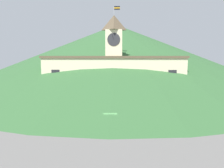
{
  "coord_description": "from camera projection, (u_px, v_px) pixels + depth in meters",
  "views": [
    {
      "loc": [
        1.78,
        -39.25,
        12.68
      ],
      "look_at": [
        0.0,
        7.69,
        6.71
      ],
      "focal_mm": 35.0,
      "sensor_mm": 36.0,
      "label": 1
    }
  ],
  "objects": [
    {
      "name": "car_black_suv",
      "position": [
        113.0,
        108.0,
        50.25
      ],
      "size": [
        5.08,
        2.78,
        1.8
      ],
      "rotation": [
        0.0,
        0.0,
        3.25
      ],
      "color": "black",
      "rests_on": "ground"
    },
    {
      "name": "civic_building",
      "position": [
        114.0,
        77.0,
        61.47
      ],
      "size": [
        38.49,
        10.31,
        26.25
      ],
      "color": "beige",
      "rests_on": "ground"
    },
    {
      "name": "street_lamp_center",
      "position": [
        164.0,
        93.0,
        54.75
      ],
      "size": [
        1.26,
        0.36,
        4.72
      ],
      "color": "black",
      "rests_on": "ground"
    },
    {
      "name": "car_yellow_coupe",
      "position": [
        33.0,
        113.0,
        46.58
      ],
      "size": [
        4.32,
        2.36,
        1.35
      ],
      "rotation": [
        0.0,
        0.0,
        3.07
      ],
      "color": "yellow",
      "rests_on": "ground"
    },
    {
      "name": "street_lamp_far_left",
      "position": [
        62.0,
        92.0,
        55.69
      ],
      "size": [
        1.26,
        0.36,
        5.14
      ],
      "color": "black",
      "rests_on": "ground"
    },
    {
      "name": "hillside_backdrop",
      "position": [
        116.0,
        55.0,
        97.74
      ],
      "size": [
        133.01,
        133.01,
        26.44
      ],
      "primitive_type": "cone",
      "color": "#2D562D",
      "rests_on": "ground"
    },
    {
      "name": "pedestrian",
      "position": [
        92.0,
        104.0,
        53.57
      ],
      "size": [
        0.55,
        0.55,
        1.86
      ],
      "rotation": [
        0.0,
        0.0,
        1.02
      ],
      "color": "#33567A",
      "rests_on": "ground"
    },
    {
      "name": "car_gray_pickup",
      "position": [
        82.0,
        114.0,
        44.98
      ],
      "size": [
        5.48,
        2.8,
        1.75
      ],
      "rotation": [
        0.0,
        0.0,
        3.24
      ],
      "color": "slate",
      "rests_on": "ground"
    },
    {
      "name": "street_lamp_left",
      "position": [
        110.0,
        92.0,
        55.22
      ],
      "size": [
        1.26,
        0.36,
        5.21
      ],
      "color": "black",
      "rests_on": "ground"
    },
    {
      "name": "ground_plane",
      "position": [
        110.0,
        125.0,
        40.58
      ],
      "size": [
        160.0,
        160.0,
        0.0
      ],
      "primitive_type": "plane",
      "color": "#605E5B"
    },
    {
      "name": "banner_fence",
      "position": [
        113.0,
        102.0,
        54.85
      ],
      "size": [
        35.68,
        0.12,
        2.37
      ],
      "color": "gold",
      "rests_on": "ground"
    }
  ]
}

